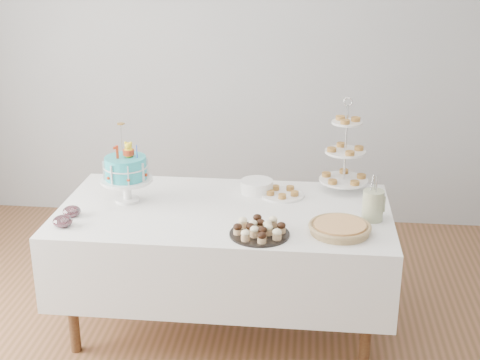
# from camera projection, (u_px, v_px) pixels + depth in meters

# --- Properties ---
(floor) EXTENTS (5.00, 5.00, 0.00)m
(floor) POSITION_uv_depth(u_px,v_px,m) (218.00, 352.00, 3.85)
(floor) COLOR brown
(floor) RESTS_ON ground
(walls) EXTENTS (5.04, 4.04, 2.70)m
(walls) POSITION_uv_depth(u_px,v_px,m) (215.00, 126.00, 3.38)
(walls) COLOR #A0A3A6
(walls) RESTS_ON floor
(table) EXTENTS (1.92, 1.02, 0.77)m
(table) POSITION_uv_depth(u_px,v_px,m) (224.00, 245.00, 3.94)
(table) COLOR white
(table) RESTS_ON floor
(birthday_cake) EXTENTS (0.31, 0.31, 0.47)m
(birthday_cake) POSITION_uv_depth(u_px,v_px,m) (127.00, 181.00, 3.93)
(birthday_cake) COLOR white
(birthday_cake) RESTS_ON table
(cupcake_tray) EXTENTS (0.32, 0.32, 0.07)m
(cupcake_tray) POSITION_uv_depth(u_px,v_px,m) (260.00, 229.00, 3.52)
(cupcake_tray) COLOR black
(cupcake_tray) RESTS_ON table
(pie) EXTENTS (0.34, 0.34, 0.05)m
(pie) POSITION_uv_depth(u_px,v_px,m) (340.00, 228.00, 3.55)
(pie) COLOR tan
(pie) RESTS_ON table
(tiered_stand) EXTENTS (0.30, 0.30, 0.59)m
(tiered_stand) POSITION_uv_depth(u_px,v_px,m) (345.00, 152.00, 4.07)
(tiered_stand) COLOR silver
(tiered_stand) RESTS_ON table
(plate_stack) EXTENTS (0.20, 0.20, 0.08)m
(plate_stack) POSITION_uv_depth(u_px,v_px,m) (257.00, 186.00, 4.10)
(plate_stack) COLOR white
(plate_stack) RESTS_ON table
(pastry_plate) EXTENTS (0.27, 0.27, 0.04)m
(pastry_plate) POSITION_uv_depth(u_px,v_px,m) (283.00, 193.00, 4.06)
(pastry_plate) COLOR white
(pastry_plate) RESTS_ON table
(jam_bowl_a) EXTENTS (0.11, 0.11, 0.06)m
(jam_bowl_a) POSITION_uv_depth(u_px,v_px,m) (63.00, 221.00, 3.62)
(jam_bowl_a) COLOR silver
(jam_bowl_a) RESTS_ON table
(jam_bowl_b) EXTENTS (0.10, 0.10, 0.06)m
(jam_bowl_b) POSITION_uv_depth(u_px,v_px,m) (72.00, 211.00, 3.76)
(jam_bowl_b) COLOR silver
(jam_bowl_b) RESTS_ON table
(utensil_pitcher) EXTENTS (0.12, 0.12, 0.26)m
(utensil_pitcher) POSITION_uv_depth(u_px,v_px,m) (373.00, 204.00, 3.69)
(utensil_pitcher) COLOR beige
(utensil_pitcher) RESTS_ON table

